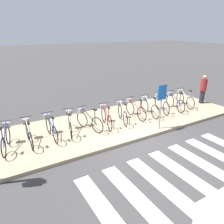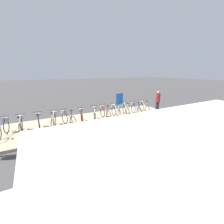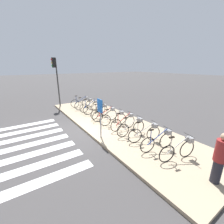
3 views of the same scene
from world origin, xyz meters
TOP-DOWN VIEW (x-y plane):
  - ground_plane at (0.00, 0.00)m, footprint 120.00×120.00m
  - sidewalk at (0.00, 1.84)m, footprint 12.38×3.68m
  - parked_bicycle_0 at (-4.29, 1.73)m, footprint 0.56×1.53m
  - parked_bicycle_1 at (-3.55, 1.73)m, footprint 0.46×1.58m
  - parked_bicycle_2 at (-2.74, 1.79)m, footprint 0.46×1.58m
  - parked_bicycle_3 at (-1.99, 1.79)m, footprint 0.59×1.52m
  - parked_bicycle_4 at (-1.22, 1.76)m, footprint 0.61×1.52m
  - parked_bicycle_5 at (-0.42, 1.69)m, footprint 0.53×1.54m
  - parked_bicycle_6 at (0.43, 1.72)m, footprint 0.64×1.50m
  - parked_bicycle_7 at (1.19, 1.84)m, footprint 0.46×1.58m
  - parked_bicycle_8 at (1.96, 1.73)m, footprint 0.46×1.57m
  - parked_bicycle_9 at (2.80, 1.79)m, footprint 0.61×1.52m
  - parked_bicycle_10 at (3.59, 1.69)m, footprint 0.49×1.56m
  - parked_bicycle_11 at (4.42, 1.78)m, footprint 0.53×1.54m
  - pedestrian at (5.69, 1.64)m, footprint 0.34×0.34m
  - traffic_light at (-5.72, 0.24)m, footprint 0.24×0.40m
  - sign_post at (1.34, 0.29)m, footprint 0.44×0.07m

SIDE VIEW (x-z plane):
  - ground_plane at x=0.00m, z-range 0.00..0.00m
  - sidewalk at x=0.00m, z-range 0.00..0.12m
  - parked_bicycle_0 at x=-4.29m, z-range 0.07..1.04m
  - parked_bicycle_1 at x=-3.55m, z-range 0.07..1.04m
  - parked_bicycle_2 at x=-2.74m, z-range 0.07..1.04m
  - parked_bicycle_3 at x=-1.99m, z-range 0.07..1.04m
  - parked_bicycle_4 at x=-1.22m, z-range 0.07..1.04m
  - parked_bicycle_5 at x=-0.42m, z-range 0.07..1.04m
  - parked_bicycle_6 at x=0.43m, z-range 0.07..1.04m
  - parked_bicycle_7 at x=1.19m, z-range 0.07..1.04m
  - parked_bicycle_8 at x=1.96m, z-range 0.07..1.04m
  - parked_bicycle_9 at x=2.80m, z-range 0.07..1.04m
  - parked_bicycle_10 at x=3.59m, z-range 0.07..1.04m
  - parked_bicycle_11 at x=4.42m, z-range 0.07..1.04m
  - pedestrian at x=5.69m, z-range 0.15..1.71m
  - sign_post at x=1.34m, z-range 0.46..2.32m
  - traffic_light at x=-5.72m, z-range 0.95..4.82m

